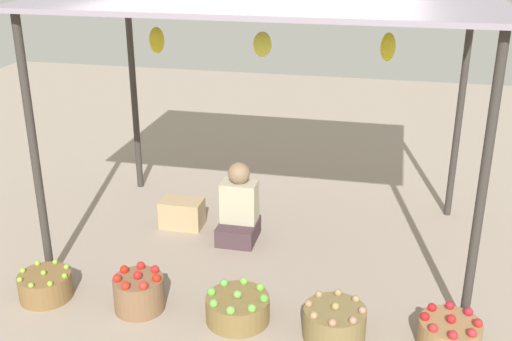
# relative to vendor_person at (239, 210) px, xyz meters

# --- Properties ---
(ground_plane) EXTENTS (14.00, 14.00, 0.00)m
(ground_plane) POSITION_rel_vendor_person_xyz_m (0.29, -0.02, -0.30)
(ground_plane) COLOR gray
(market_stall_structure) EXTENTS (3.76, 2.34, 2.31)m
(market_stall_structure) POSITION_rel_vendor_person_xyz_m (0.29, -0.02, 1.85)
(market_stall_structure) COLOR #38332D
(market_stall_structure) RESTS_ON ground
(vendor_person) EXTENTS (0.36, 0.44, 0.78)m
(vendor_person) POSITION_rel_vendor_person_xyz_m (0.00, 0.00, 0.00)
(vendor_person) COLOR #473238
(vendor_person) RESTS_ON ground
(basket_limes) EXTENTS (0.43, 0.43, 0.25)m
(basket_limes) POSITION_rel_vendor_person_xyz_m (-1.30, -1.35, -0.19)
(basket_limes) COLOR brown
(basket_limes) RESTS_ON ground
(basket_red_tomatoes) EXTENTS (0.40, 0.40, 0.34)m
(basket_red_tomatoes) POSITION_rel_vendor_person_xyz_m (-0.48, -1.34, -0.15)
(basket_red_tomatoes) COLOR brown
(basket_red_tomatoes) RESTS_ON ground
(basket_green_apples) EXTENTS (0.50, 0.50, 0.26)m
(basket_green_apples) POSITION_rel_vendor_person_xyz_m (0.32, -1.32, -0.19)
(basket_green_apples) COLOR olive
(basket_green_apples) RESTS_ON ground
(basket_potatoes) EXTENTS (0.47, 0.47, 0.30)m
(basket_potatoes) POSITION_rel_vendor_person_xyz_m (1.07, -1.38, -0.17)
(basket_potatoes) COLOR olive
(basket_potatoes) RESTS_ON ground
(basket_red_apples) EXTENTS (0.45, 0.45, 0.27)m
(basket_red_apples) POSITION_rel_vendor_person_xyz_m (1.90, -1.30, -0.19)
(basket_red_apples) COLOR #977246
(basket_red_apples) RESTS_ON ground
(wooden_crate_near_vendor) EXTENTS (0.42, 0.26, 0.28)m
(wooden_crate_near_vendor) POSITION_rel_vendor_person_xyz_m (-0.62, 0.13, -0.16)
(wooden_crate_near_vendor) COLOR tan
(wooden_crate_near_vendor) RESTS_ON ground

